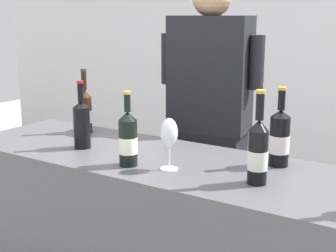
{
  "coord_description": "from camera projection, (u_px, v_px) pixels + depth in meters",
  "views": [
    {
      "loc": [
        1.04,
        -1.66,
        1.55
      ],
      "look_at": [
        -0.01,
        0.0,
        1.08
      ],
      "focal_mm": 50.35,
      "sensor_mm": 36.0,
      "label": 1
    }
  ],
  "objects": [
    {
      "name": "person_server",
      "position": [
        209.0,
        139.0,
        2.69
      ],
      "size": [
        0.59,
        0.3,
        1.75
      ],
      "color": "black",
      "rests_on": "ground_plane"
    },
    {
      "name": "wine_bottle_4",
      "position": [
        82.0,
        123.0,
        2.21
      ],
      "size": [
        0.08,
        0.08,
        0.32
      ],
      "color": "black",
      "rests_on": "counter"
    },
    {
      "name": "wine_bottle_1",
      "position": [
        280.0,
        138.0,
        1.94
      ],
      "size": [
        0.08,
        0.08,
        0.33
      ],
      "color": "black",
      "rests_on": "counter"
    },
    {
      "name": "wine_glass",
      "position": [
        169.0,
        135.0,
        1.89
      ],
      "size": [
        0.07,
        0.07,
        0.21
      ],
      "color": "silver",
      "rests_on": "counter"
    },
    {
      "name": "wall_back",
      "position": [
        330.0,
        33.0,
        4.08
      ],
      "size": [
        8.0,
        0.1,
        2.8
      ],
      "primitive_type": "cube",
      "color": "white",
      "rests_on": "ground_plane"
    },
    {
      "name": "wine_bottle_2",
      "position": [
        128.0,
        139.0,
        1.95
      ],
      "size": [
        0.08,
        0.08,
        0.31
      ],
      "color": "black",
      "rests_on": "counter"
    },
    {
      "name": "wine_bottle_5",
      "position": [
        258.0,
        151.0,
        1.73
      ],
      "size": [
        0.07,
        0.07,
        0.35
      ],
      "color": "black",
      "rests_on": "counter"
    },
    {
      "name": "wine_bottle_3",
      "position": [
        85.0,
        111.0,
        2.51
      ],
      "size": [
        0.07,
        0.07,
        0.34
      ],
      "color": "black",
      "rests_on": "counter"
    }
  ]
}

